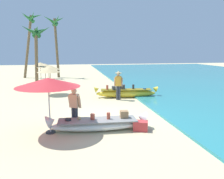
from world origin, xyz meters
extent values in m
plane|color=beige|center=(0.00, 0.00, 0.00)|extent=(80.00, 80.00, 0.00)
ellipsoid|color=white|center=(-0.48, -1.45, 0.20)|extent=(3.66, 0.97, 0.41)
cone|color=white|center=(-2.25, -1.38, 0.46)|extent=(0.45, 0.52, 0.56)
cone|color=white|center=(1.28, -1.52, 0.46)|extent=(0.45, 0.52, 0.56)
cube|color=gray|center=(-0.48, -1.45, 0.41)|extent=(3.08, 0.97, 0.04)
cube|color=#9E754C|center=(0.60, -1.39, 0.56)|extent=(0.33, 0.31, 0.30)
cylinder|color=#B74C38|center=(-0.05, -1.45, 0.54)|extent=(0.14, 0.14, 0.27)
cylinder|color=#B74C38|center=(-0.67, -1.41, 0.53)|extent=(0.18, 0.18, 0.25)
sphere|color=tan|center=(-1.19, -1.34, 0.48)|extent=(0.14, 0.14, 0.14)
cylinder|color=#2D2D33|center=(-1.62, -1.35, 0.46)|extent=(0.24, 0.24, 0.10)
ellipsoid|color=yellow|center=(2.12, 4.28, 0.26)|extent=(4.03, 1.14, 0.52)
cone|color=yellow|center=(0.20, 4.51, 0.57)|extent=(0.45, 0.45, 0.47)
cone|color=yellow|center=(4.04, 4.05, 0.57)|extent=(0.45, 0.45, 0.47)
cube|color=olive|center=(2.12, 4.28, 0.52)|extent=(3.40, 1.08, 0.04)
cylinder|color=#386699|center=(3.34, 4.09, 0.57)|extent=(0.22, 0.22, 0.10)
cylinder|color=#2D2D33|center=(2.63, 4.31, 0.69)|extent=(0.14, 0.14, 0.32)
cube|color=#424247|center=(1.91, 4.40, 0.68)|extent=(0.37, 0.32, 0.32)
cube|color=#424247|center=(1.29, 4.28, 0.65)|extent=(0.22, 0.30, 0.26)
cylinder|color=#B74C38|center=(0.87, 4.37, 0.69)|extent=(0.15, 0.15, 0.32)
cylinder|color=#333842|center=(1.52, 3.62, 0.45)|extent=(0.14, 0.14, 0.89)
cylinder|color=#333842|center=(1.39, 3.67, 0.45)|extent=(0.14, 0.14, 0.89)
cube|color=gold|center=(1.46, 3.64, 1.20)|extent=(0.41, 0.33, 0.61)
cylinder|color=tan|center=(1.67, 3.54, 1.15)|extent=(0.16, 0.22, 0.56)
cylinder|color=tan|center=(1.24, 3.70, 1.15)|extent=(0.16, 0.22, 0.56)
sphere|color=tan|center=(1.46, 3.64, 1.63)|extent=(0.22, 0.22, 0.22)
cylinder|color=tan|center=(1.46, 3.64, 1.71)|extent=(0.44, 0.44, 0.02)
cone|color=tan|center=(1.46, 3.64, 1.78)|extent=(0.26, 0.26, 0.12)
cylinder|color=#333842|center=(-1.41, -0.87, 0.41)|extent=(0.14, 0.14, 0.82)
cylinder|color=#333842|center=(-1.29, -0.94, 0.41)|extent=(0.14, 0.14, 0.82)
cube|color=tan|center=(-1.35, -0.90, 1.10)|extent=(0.42, 0.38, 0.55)
cylinder|color=tan|center=(-1.54, -0.76, 1.05)|extent=(0.18, 0.21, 0.50)
cylinder|color=tan|center=(-1.14, -1.01, 1.05)|extent=(0.18, 0.21, 0.50)
sphere|color=tan|center=(-1.35, -0.90, 1.49)|extent=(0.22, 0.22, 0.22)
cylinder|color=#B7B7BC|center=(-2.28, -1.44, 1.05)|extent=(0.05, 0.05, 2.09)
cone|color=red|center=(-2.28, -1.44, 1.95)|extent=(2.34, 2.34, 0.33)
cylinder|color=#333338|center=(-2.28, -1.44, 0.03)|extent=(0.36, 0.36, 0.06)
cylinder|color=#8E6B47|center=(-2.97, 6.19, 0.95)|extent=(0.04, 0.04, 1.90)
cone|color=tan|center=(-2.97, 6.19, 1.75)|extent=(1.60, 1.60, 0.32)
cylinder|color=#8E6B47|center=(-3.08, 8.52, 0.95)|extent=(0.04, 0.04, 1.90)
cone|color=tan|center=(-3.08, 8.52, 1.75)|extent=(1.60, 1.60, 0.32)
cylinder|color=#8E6B47|center=(-3.74, 11.04, 0.95)|extent=(0.04, 0.04, 1.90)
cone|color=tan|center=(-3.74, 11.04, 1.75)|extent=(1.60, 1.60, 0.32)
cylinder|color=#8E6B47|center=(-4.44, 13.30, 0.95)|extent=(0.04, 0.04, 1.90)
cone|color=tan|center=(-4.44, 13.30, 1.75)|extent=(1.60, 1.60, 0.32)
cylinder|color=brown|center=(-4.41, 10.81, 2.47)|extent=(0.48, 0.28, 4.96)
cone|color=#23602D|center=(-3.85, 10.75, 4.69)|extent=(1.67, 0.56, 1.12)
cone|color=#23602D|center=(-4.10, 11.28, 4.81)|extent=(1.12, 1.89, 0.82)
cone|color=#23602D|center=(-4.67, 11.05, 4.78)|extent=(1.53, 1.17, 0.90)
cone|color=#23602D|center=(-4.70, 10.48, 4.70)|extent=(1.63, 1.47, 1.12)
cone|color=#23602D|center=(-4.20, 10.40, 4.84)|extent=(0.75, 1.62, 0.72)
cylinder|color=brown|center=(-6.11, 16.68, 3.44)|extent=(1.38, 0.28, 6.93)
cone|color=#287033|center=(-5.13, 16.67, 6.78)|extent=(1.59, 0.41, 0.72)
cone|color=#287033|center=(-5.41, 17.07, 6.71)|extent=(0.87, 1.56, 0.92)
cone|color=#287033|center=(-5.95, 16.97, 6.63)|extent=(1.63, 1.33, 1.14)
cone|color=#287033|center=(-5.88, 16.38, 6.62)|extent=(1.39, 1.32, 1.13)
cone|color=#287033|center=(-5.37, 16.19, 6.65)|extent=(1.01, 1.90, 1.11)
cylinder|color=brown|center=(-2.95, 16.41, 3.29)|extent=(0.47, 0.28, 6.58)
cone|color=#287033|center=(-2.67, 16.36, 6.41)|extent=(1.47, 0.52, 0.88)
cone|color=#287033|center=(-2.94, 16.79, 6.40)|extent=(0.73, 1.51, 0.93)
cone|color=#287033|center=(-3.41, 16.67, 6.30)|extent=(1.47, 1.19, 1.16)
cone|color=#287033|center=(-3.47, 16.19, 6.36)|extent=(1.68, 1.12, 1.03)
cone|color=#287033|center=(-2.84, 15.96, 6.32)|extent=(1.08, 1.75, 1.15)
cube|color=#C63838|center=(1.16, -1.82, 0.19)|extent=(0.66, 0.56, 0.38)
camera|label=1|loc=(-1.45, -9.66, 3.10)|focal=35.19mm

